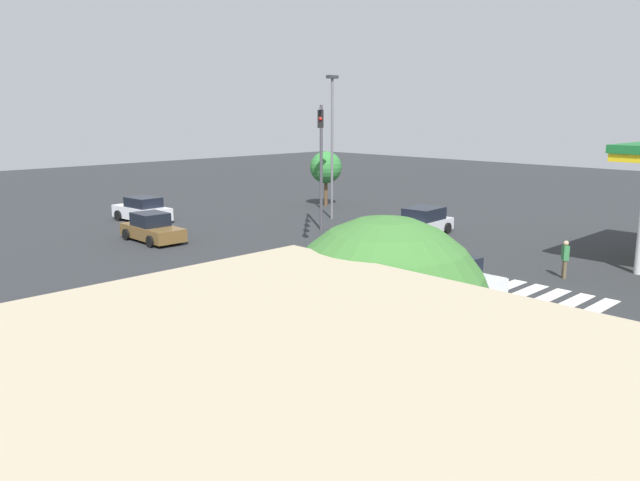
{
  "coord_description": "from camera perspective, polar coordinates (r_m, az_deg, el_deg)",
  "views": [
    {
      "loc": [
        -18.66,
        -18.92,
        7.03
      ],
      "look_at": [
        0.0,
        0.0,
        1.54
      ],
      "focal_mm": 35.0,
      "sensor_mm": 36.0,
      "label": 1
    }
  ],
  "objects": [
    {
      "name": "traffic_signal_mast",
      "position": [
        34.36,
        0.09,
        9.39
      ],
      "size": [
        5.66,
        5.66,
        7.43
      ],
      "rotation": [
        0.0,
        0.0,
        -2.36
      ],
      "color": "#47474C",
      "rests_on": "ground_plane"
    },
    {
      "name": "car_4",
      "position": [
        25.19,
        11.46,
        -3.18
      ],
      "size": [
        2.44,
        4.57,
        1.47
      ],
      "rotation": [
        0.0,
        0.0,
        1.5
      ],
      "color": "silver",
      "rests_on": "ground_plane"
    },
    {
      "name": "street_light_pole_a",
      "position": [
        41.2,
        1.11,
        9.53
      ],
      "size": [
        0.8,
        0.36,
        9.32
      ],
      "color": "slate",
      "rests_on": "ground_plane"
    },
    {
      "name": "pedestrian",
      "position": [
        28.69,
        21.5,
        -1.45
      ],
      "size": [
        0.41,
        0.4,
        1.65
      ],
      "rotation": [
        0.0,
        0.0,
        2.31
      ],
      "color": "brown",
      "rests_on": "ground_plane"
    },
    {
      "name": "tree_corner_b",
      "position": [
        47.32,
        0.54,
        6.69
      ],
      "size": [
        2.41,
        2.41,
        4.13
      ],
      "color": "brown",
      "rests_on": "ground_plane"
    },
    {
      "name": "crosswalk_markings",
      "position": [
        23.37,
        11.74,
        -6.07
      ],
      "size": [
        10.73,
        8.2,
        0.01
      ],
      "rotation": [
        0.0,
        0.0,
        1.57
      ],
      "color": "silver",
      "rests_on": "ground_plane"
    },
    {
      "name": "ground_plane",
      "position": [
        27.49,
        0.0,
        -3.14
      ],
      "size": [
        124.22,
        124.22,
        0.0
      ],
      "primitive_type": "plane",
      "color": "#2B2D30"
    },
    {
      "name": "car_3",
      "position": [
        19.16,
        -20.51,
        -8.47
      ],
      "size": [
        4.73,
        2.31,
        1.43
      ],
      "rotation": [
        0.0,
        0.0,
        0.03
      ],
      "color": "gray",
      "rests_on": "ground_plane"
    },
    {
      "name": "car_2",
      "position": [
        35.65,
        -15.1,
        1.05
      ],
      "size": [
        2.05,
        4.35,
        1.58
      ],
      "rotation": [
        0.0,
        0.0,
        -1.59
      ],
      "color": "brown",
      "rests_on": "ground_plane"
    },
    {
      "name": "car_1",
      "position": [
        36.82,
        9.34,
        1.68
      ],
      "size": [
        4.32,
        2.4,
        1.57
      ],
      "rotation": [
        0.0,
        0.0,
        3.22
      ],
      "color": "silver",
      "rests_on": "ground_plane"
    },
    {
      "name": "tree_corner_a",
      "position": [
        10.39,
        5.88,
        -7.67
      ],
      "size": [
        3.62,
        3.62,
        5.42
      ],
      "color": "brown",
      "rests_on": "ground_plane"
    },
    {
      "name": "car_0",
      "position": [
        42.29,
        -15.94,
        2.7
      ],
      "size": [
        2.27,
        4.51,
        1.62
      ],
      "rotation": [
        0.0,
        0.0,
        1.64
      ],
      "color": "silver",
      "rests_on": "ground_plane"
    }
  ]
}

